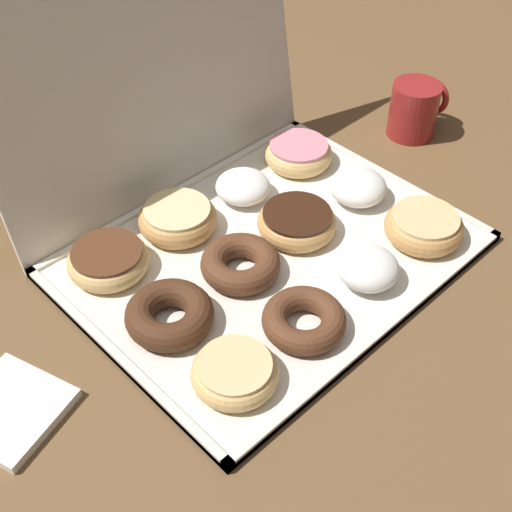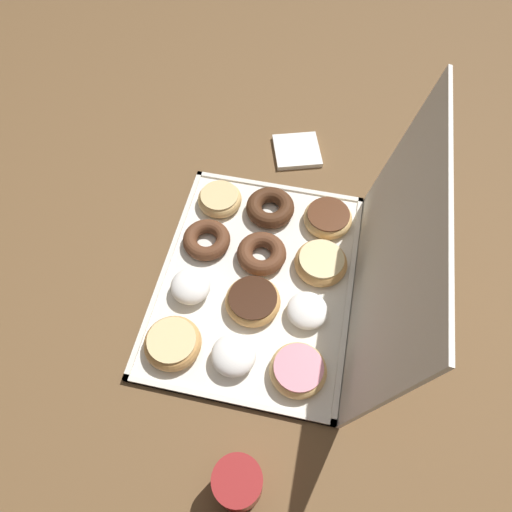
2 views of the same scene
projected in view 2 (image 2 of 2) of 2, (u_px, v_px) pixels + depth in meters
The scene contains 17 objects.
ground_plane at pixel (256, 282), 1.07m from camera, with size 3.00×3.00×0.00m, color brown.
donut_box at pixel (256, 281), 1.06m from camera, with size 0.56×0.43×0.01m.
box_lid_open at pixel (392, 254), 0.86m from camera, with size 0.56×0.42×0.01m, color silver.
glazed_ring_donut_0 at pixel (220, 199), 1.15m from camera, with size 0.11×0.11×0.03m.
chocolate_cake_ring_donut_1 at pixel (207, 240), 1.09m from camera, with size 0.11×0.11×0.03m.
powdered_filled_donut_2 at pixel (191, 286), 1.02m from camera, with size 0.09×0.09×0.05m.
glazed_ring_donut_3 at pixel (173, 343), 0.96m from camera, with size 0.12×0.12×0.04m.
chocolate_cake_ring_donut_4 at pixel (270, 208), 1.14m from camera, with size 0.12×0.12×0.04m.
chocolate_cake_ring_donut_5 at pixel (261, 253), 1.07m from camera, with size 0.11×0.11×0.04m.
chocolate_frosted_donut_6 at pixel (253, 301), 1.01m from camera, with size 0.12×0.12×0.04m.
powdered_filled_donut_7 at pixel (234, 355), 0.94m from camera, with size 0.09×0.09×0.05m.
chocolate_frosted_donut_8 at pixel (328, 218), 1.12m from camera, with size 0.12×0.12×0.04m.
glazed_ring_donut_9 at pixel (321, 263), 1.06m from camera, with size 0.12×0.12×0.04m.
powdered_filled_donut_10 at pixel (307, 311), 0.99m from camera, with size 0.09×0.09×0.04m.
pink_frosted_donut_11 at pixel (298, 370), 0.93m from camera, with size 0.11×0.11×0.04m.
coffee_mug at pixel (237, 486), 0.80m from camera, with size 0.11×0.09×0.10m.
napkin_stack at pixel (297, 151), 1.27m from camera, with size 0.12×0.12×0.01m, color white.
Camera 2 is at (0.50, 0.11, 0.94)m, focal length 33.05 mm.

